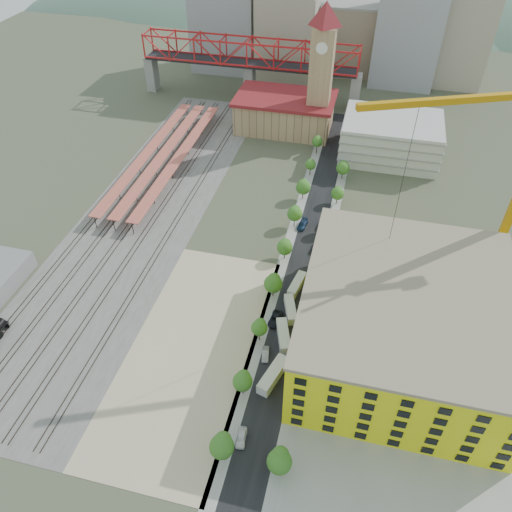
% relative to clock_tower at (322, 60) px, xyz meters
% --- Properties ---
extents(ground, '(400.00, 400.00, 0.00)m').
position_rel_clock_tower_xyz_m(ground, '(-8.00, -79.99, -28.70)').
color(ground, '#474C38').
rests_on(ground, ground).
extents(ballast_strip, '(36.00, 165.00, 0.06)m').
position_rel_clock_tower_xyz_m(ballast_strip, '(-44.00, -62.49, -28.67)').
color(ballast_strip, '#605E59').
rests_on(ballast_strip, ground).
extents(dirt_lot, '(28.00, 67.00, 0.06)m').
position_rel_clock_tower_xyz_m(dirt_lot, '(-12.00, -111.49, -28.67)').
color(dirt_lot, tan).
rests_on(dirt_lot, ground).
extents(street_asphalt, '(12.00, 170.00, 0.06)m').
position_rel_clock_tower_xyz_m(street_asphalt, '(8.00, -64.99, -28.67)').
color(street_asphalt, black).
rests_on(street_asphalt, ground).
extents(sidewalk_west, '(3.00, 170.00, 0.04)m').
position_rel_clock_tower_xyz_m(sidewalk_west, '(2.50, -64.99, -28.68)').
color(sidewalk_west, gray).
rests_on(sidewalk_west, ground).
extents(sidewalk_east, '(3.00, 170.00, 0.04)m').
position_rel_clock_tower_xyz_m(sidewalk_east, '(13.50, -64.99, -28.68)').
color(sidewalk_east, gray).
rests_on(sidewalk_east, ground).
extents(construction_pad, '(50.00, 90.00, 0.06)m').
position_rel_clock_tower_xyz_m(construction_pad, '(37.00, -99.99, -28.67)').
color(construction_pad, gray).
rests_on(construction_pad, ground).
extents(rail_tracks, '(26.56, 160.00, 0.18)m').
position_rel_clock_tower_xyz_m(rail_tracks, '(-45.80, -62.49, -28.55)').
color(rail_tracks, '#382B23').
rests_on(rail_tracks, ground).
extents(platform_canopies, '(16.00, 80.00, 4.12)m').
position_rel_clock_tower_xyz_m(platform_canopies, '(-49.00, -34.99, -24.70)').
color(platform_canopies, '#B74C46').
rests_on(platform_canopies, ground).
extents(station_hall, '(38.00, 24.00, 13.10)m').
position_rel_clock_tower_xyz_m(station_hall, '(-13.00, 2.01, -22.03)').
color(station_hall, tan).
rests_on(station_hall, ground).
extents(clock_tower, '(12.00, 12.00, 52.00)m').
position_rel_clock_tower_xyz_m(clock_tower, '(0.00, 0.00, 0.00)').
color(clock_tower, tan).
rests_on(clock_tower, ground).
extents(parking_garage, '(34.00, 26.00, 14.00)m').
position_rel_clock_tower_xyz_m(parking_garage, '(28.00, -9.99, -21.70)').
color(parking_garage, silver).
rests_on(parking_garage, ground).
extents(truss_bridge, '(94.00, 9.60, 25.60)m').
position_rel_clock_tower_xyz_m(truss_bridge, '(-33.00, 25.01, -9.83)').
color(truss_bridge, gray).
rests_on(truss_bridge, ground).
extents(construction_building, '(44.60, 50.60, 18.80)m').
position_rel_clock_tower_xyz_m(construction_building, '(34.00, -99.99, -19.29)').
color(construction_building, '#FFFD15').
rests_on(construction_building, ground).
extents(street_trees, '(15.40, 124.40, 8.00)m').
position_rel_clock_tower_xyz_m(street_trees, '(8.00, -74.99, -28.70)').
color(street_trees, '#367122').
rests_on(street_trees, ground).
extents(skyline, '(133.00, 46.00, 60.00)m').
position_rel_clock_tower_xyz_m(skyline, '(-0.53, 62.32, -5.89)').
color(skyline, '#9EA0A3').
rests_on(skyline, ground).
extents(distant_hills, '(647.00, 264.00, 227.00)m').
position_rel_clock_tower_xyz_m(distant_hills, '(37.28, 180.01, -108.23)').
color(distant_hills, '#4C6B59').
rests_on(distant_hills, ground).
extents(site_trailer_a, '(5.47, 10.42, 2.76)m').
position_rel_clock_tower_xyz_m(site_trailer_a, '(8.00, -114.92, -27.32)').
color(site_trailer_a, silver).
rests_on(site_trailer_a, ground).
extents(site_trailer_b, '(5.24, 9.66, 2.56)m').
position_rel_clock_tower_xyz_m(site_trailer_b, '(8.00, -103.56, -27.42)').
color(site_trailer_b, silver).
rests_on(site_trailer_b, ground).
extents(site_trailer_c, '(4.85, 8.97, 2.38)m').
position_rel_clock_tower_xyz_m(site_trailer_c, '(8.00, -94.78, -27.51)').
color(site_trailer_c, silver).
rests_on(site_trailer_c, ground).
extents(site_trailer_d, '(3.84, 8.90, 2.36)m').
position_rel_clock_tower_xyz_m(site_trailer_d, '(8.00, -85.76, -27.52)').
color(site_trailer_d, silver).
rests_on(site_trailer_d, ground).
extents(car_0, '(2.30, 4.82, 1.59)m').
position_rel_clock_tower_xyz_m(car_0, '(5.00, -130.39, -27.90)').
color(car_0, white).
rests_on(car_0, ground).
extents(car_1, '(2.23, 4.55, 1.44)m').
position_rel_clock_tower_xyz_m(car_1, '(5.00, -109.33, -27.98)').
color(car_1, '#9A9A9F').
rests_on(car_1, ground).
extents(car_2, '(3.24, 5.99, 1.59)m').
position_rel_clock_tower_xyz_m(car_2, '(5.00, -98.47, -27.90)').
color(car_2, black).
rests_on(car_2, ground).
extents(car_3, '(3.02, 5.80, 1.61)m').
position_rel_clock_tower_xyz_m(car_3, '(5.00, -59.55, -27.89)').
color(car_3, navy).
rests_on(car_3, ground).
extents(car_4, '(2.38, 4.59, 1.49)m').
position_rel_clock_tower_xyz_m(car_4, '(11.00, -109.10, -27.95)').
color(car_4, silver).
rests_on(car_4, ground).
extents(car_5, '(1.90, 4.87, 1.58)m').
position_rel_clock_tower_xyz_m(car_5, '(11.00, -89.08, -27.91)').
color(car_5, gray).
rests_on(car_5, ground).
extents(car_6, '(3.48, 5.95, 1.56)m').
position_rel_clock_tower_xyz_m(car_6, '(11.00, -69.30, -27.92)').
color(car_6, black).
rests_on(car_6, ground).
extents(car_7, '(2.89, 5.62, 1.56)m').
position_rel_clock_tower_xyz_m(car_7, '(11.00, -58.53, -27.92)').
color(car_7, navy).
rests_on(car_7, ground).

